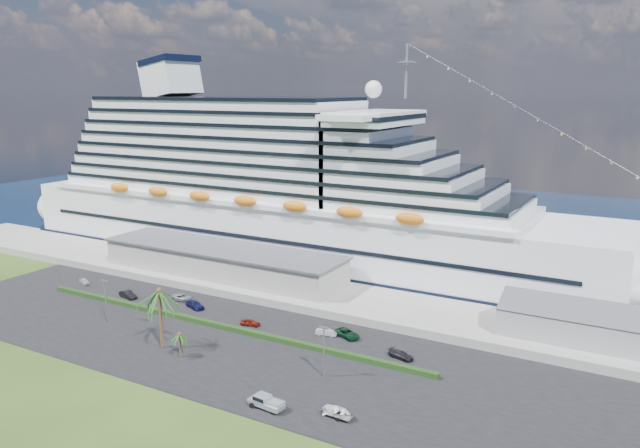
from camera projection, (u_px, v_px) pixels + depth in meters
The scene contains 22 objects.
ground at pixel (191, 369), 100.40m from camera, with size 420.00×420.00×0.00m, color #2B4316.
asphalt_lot at pixel (233, 345), 109.75m from camera, with size 140.00×38.00×0.12m, color black.
wharf at pixel (315, 294), 134.24m from camera, with size 240.00×20.00×1.80m, color gray.
water at pixel (447, 221), 210.99m from camera, with size 420.00×160.00×0.02m, color black.
cruise_ship at pixel (289, 197), 161.61m from camera, with size 191.00×38.00×54.00m.
terminal_building at pixel (222, 260), 145.36m from camera, with size 61.00×15.00×6.30m.
port_shed at pixel (573, 322), 108.53m from camera, with size 24.00×12.31×7.37m.
hedge at pixel (215, 325), 117.73m from camera, with size 88.00×1.10×0.90m, color black.
lamp_post_left at pixel (105, 296), 119.50m from camera, with size 1.60×0.35×8.27m.
lamp_post_right at pixel (324, 345), 96.46m from camera, with size 1.60×0.35×8.27m.
palm_tall at pixel (159, 298), 106.63m from camera, with size 8.82×8.82×11.13m.
palm_short at pixel (180, 337), 103.90m from camera, with size 3.53×3.53×4.56m.
parked_car_0 at pixel (84, 281), 143.40m from camera, with size 1.46×3.64×1.24m, color silver.
parked_car_1 at pixel (128, 294), 133.87m from camera, with size 1.67×4.78×1.58m, color black.
parked_car_2 at pixel (182, 298), 132.07m from camera, with size 2.32×5.04×1.40m, color #94969C.
parked_car_3 at pixel (195, 305), 127.70m from camera, with size 2.08×5.12×1.49m, color #131344.
parked_car_4 at pixel (250, 322), 118.25m from camera, with size 1.52×3.78×1.29m, color maroon.
parked_car_5 at pixel (326, 332), 113.62m from camera, with size 1.37×3.92×1.29m, color silver.
parked_car_6 at pixel (347, 333), 112.76m from camera, with size 2.43×5.26×1.46m, color black.
parked_car_7 at pixel (401, 355), 103.91m from camera, with size 1.83×4.50×1.31m, color black.
pickup_truck at pixel (266, 401), 87.67m from camera, with size 5.52×2.47×1.89m.
boat_trailer at pixel (338, 411), 85.05m from camera, with size 5.29×3.52×1.51m.
Camera 1 is at (63.81, -70.84, 44.36)m, focal length 35.00 mm.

